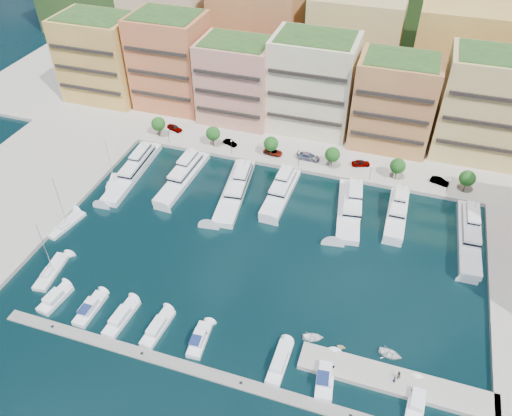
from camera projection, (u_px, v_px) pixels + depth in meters
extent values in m
plane|color=black|center=(261.00, 252.00, 104.69)|extent=(400.00, 400.00, 0.00)
cube|color=#9E998E|center=(323.00, 112.00, 149.80)|extent=(220.00, 64.00, 2.00)
cube|color=#163214|center=(351.00, 51.00, 184.72)|extent=(240.00, 40.00, 58.00)
cube|color=gray|center=(190.00, 369.00, 83.58)|extent=(72.00, 2.20, 0.35)
cube|color=#9E998E|center=(395.00, 383.00, 81.59)|extent=(32.00, 5.00, 2.00)
cube|color=#E7B954|center=(101.00, 59.00, 148.31)|extent=(22.00, 16.00, 24.00)
cube|color=black|center=(85.00, 70.00, 142.30)|extent=(20.24, 0.50, 0.90)
cube|color=#284A1D|center=(92.00, 17.00, 140.32)|extent=(19.36, 14.08, 0.80)
cube|color=#D16945|center=(171.00, 62.00, 143.91)|extent=(20.00, 16.00, 26.00)
cube|color=black|center=(158.00, 74.00, 137.91)|extent=(18.40, 0.50, 0.90)
cube|color=#284A1D|center=(165.00, 15.00, 135.28)|extent=(17.60, 14.08, 0.80)
cube|color=tan|center=(237.00, 82.00, 138.78)|extent=(20.00, 15.00, 22.00)
cube|color=black|center=(227.00, 94.00, 133.14)|extent=(18.40, 0.50, 0.90)
cube|color=#284A1D|center=(236.00, 42.00, 131.44)|extent=(17.60, 13.20, 0.80)
cube|color=#F8E5BF|center=(313.00, 84.00, 134.30)|extent=(22.00, 16.00, 25.00)
cube|color=black|center=(305.00, 98.00, 128.30)|extent=(20.24, 0.50, 0.90)
cube|color=#284A1D|center=(316.00, 37.00, 126.00)|extent=(19.36, 14.08, 0.80)
cube|color=tan|center=(394.00, 103.00, 128.29)|extent=(20.00, 15.00, 23.00)
cube|color=black|center=(391.00, 118.00, 122.65)|extent=(18.40, 0.50, 0.90)
cube|color=#284A1D|center=(403.00, 59.00, 120.63)|extent=(17.60, 13.20, 0.80)
cube|color=tan|center=(486.00, 107.00, 123.58)|extent=(22.00, 16.00, 26.00)
cube|color=black|center=(487.00, 124.00, 117.58)|extent=(20.24, 0.50, 0.90)
cube|color=#284A1D|center=(503.00, 55.00, 114.95)|extent=(19.36, 14.08, 0.80)
cube|color=#F8E5BF|center=(169.00, 25.00, 161.23)|extent=(26.00, 18.00, 30.00)
cube|color=tan|center=(257.00, 36.00, 154.14)|extent=(26.00, 18.00, 30.00)
cube|color=tan|center=(353.00, 48.00, 147.05)|extent=(26.00, 18.00, 30.00)
cube|color=#E7B954|center=(460.00, 61.00, 139.95)|extent=(26.00, 18.00, 30.00)
cylinder|color=#473323|center=(159.00, 131.00, 136.91)|extent=(0.24, 0.24, 3.00)
sphere|color=#124115|center=(158.00, 124.00, 135.47)|extent=(3.80, 3.80, 3.80)
cylinder|color=#473323|center=(213.00, 141.00, 133.13)|extent=(0.24, 0.24, 3.00)
sphere|color=#124115|center=(213.00, 134.00, 131.68)|extent=(3.80, 3.80, 3.80)
cylinder|color=#473323|center=(271.00, 151.00, 129.35)|extent=(0.24, 0.24, 3.00)
sphere|color=#124115|center=(271.00, 144.00, 127.90)|extent=(3.80, 3.80, 3.80)
cylinder|color=#473323|center=(332.00, 162.00, 125.56)|extent=(0.24, 0.24, 3.00)
sphere|color=#124115|center=(332.00, 155.00, 124.12)|extent=(3.80, 3.80, 3.80)
cylinder|color=#473323|center=(396.00, 174.00, 121.78)|extent=(0.24, 0.24, 3.00)
sphere|color=#124115|center=(398.00, 166.00, 120.33)|extent=(3.80, 3.80, 3.80)
cylinder|color=#473323|center=(465.00, 186.00, 118.00)|extent=(0.24, 0.24, 3.00)
sphere|color=#124115|center=(467.00, 178.00, 116.55)|extent=(3.80, 3.80, 3.80)
cylinder|color=black|center=(169.00, 136.00, 133.97)|extent=(0.10, 0.10, 4.00)
sphere|color=#FFF2CC|center=(168.00, 130.00, 132.65)|extent=(0.30, 0.30, 0.30)
cylinder|color=black|center=(232.00, 148.00, 129.72)|extent=(0.10, 0.10, 4.00)
sphere|color=#FFF2CC|center=(231.00, 141.00, 128.40)|extent=(0.30, 0.30, 0.30)
cylinder|color=black|center=(299.00, 160.00, 125.46)|extent=(0.10, 0.10, 4.00)
sphere|color=#FFF2CC|center=(299.00, 153.00, 124.14)|extent=(0.30, 0.30, 0.30)
cylinder|color=black|center=(370.00, 173.00, 121.20)|extent=(0.10, 0.10, 4.00)
sphere|color=#FFF2CC|center=(372.00, 166.00, 119.88)|extent=(0.30, 0.30, 0.30)
cylinder|color=black|center=(447.00, 187.00, 116.95)|extent=(0.10, 0.10, 4.00)
sphere|color=#FFF2CC|center=(450.00, 180.00, 115.63)|extent=(0.30, 0.30, 0.30)
cube|color=white|center=(133.00, 174.00, 125.35)|extent=(5.51, 26.07, 2.30)
cube|color=white|center=(137.00, 161.00, 125.91)|extent=(4.20, 14.39, 1.80)
cube|color=black|center=(137.00, 161.00, 125.91)|extent=(4.26, 14.46, 0.55)
cube|color=white|center=(140.00, 152.00, 126.39)|extent=(2.95, 7.88, 1.40)
cylinder|color=#B2B2B7|center=(142.00, 143.00, 126.49)|extent=(0.14, 0.14, 1.80)
cube|color=white|center=(183.00, 179.00, 123.58)|extent=(5.54, 22.55, 2.30)
cube|color=white|center=(186.00, 168.00, 123.89)|extent=(4.29, 12.45, 1.80)
cube|color=black|center=(186.00, 168.00, 123.89)|extent=(4.36, 12.52, 0.55)
cube|color=white|center=(188.00, 158.00, 124.16)|extent=(3.05, 6.82, 1.40)
cylinder|color=#B2B2B7|center=(190.00, 150.00, 124.11)|extent=(0.14, 0.14, 1.80)
cube|color=black|center=(183.00, 181.00, 123.87)|extent=(5.59, 22.60, 0.35)
cube|color=white|center=(235.00, 193.00, 119.40)|extent=(7.73, 25.12, 2.30)
cube|color=white|center=(238.00, 180.00, 119.88)|extent=(5.57, 13.97, 1.80)
cube|color=black|center=(238.00, 180.00, 119.88)|extent=(5.64, 14.04, 0.55)
cube|color=white|center=(240.00, 170.00, 120.29)|extent=(3.79, 7.71, 1.40)
cylinder|color=#B2B2B7|center=(242.00, 161.00, 120.33)|extent=(0.14, 0.14, 1.80)
cube|color=white|center=(280.00, 194.00, 118.95)|extent=(5.17, 19.16, 2.30)
cube|color=white|center=(283.00, 183.00, 119.02)|extent=(4.11, 10.57, 1.80)
cube|color=black|center=(283.00, 183.00, 119.02)|extent=(4.17, 10.63, 0.55)
cube|color=white|center=(285.00, 174.00, 119.10)|extent=(2.96, 5.78, 1.40)
cylinder|color=#B2B2B7|center=(286.00, 166.00, 118.90)|extent=(0.14, 0.14, 1.80)
cube|color=white|center=(349.00, 212.00, 114.09)|extent=(7.97, 22.12, 2.30)
cube|color=white|center=(351.00, 199.00, 114.34)|extent=(5.72, 12.36, 1.80)
cube|color=black|center=(351.00, 199.00, 114.34)|extent=(5.79, 12.42, 0.55)
cube|color=white|center=(353.00, 189.00, 114.57)|extent=(3.87, 6.85, 1.40)
cylinder|color=#B2B2B7|center=(355.00, 180.00, 114.49)|extent=(0.14, 0.14, 1.80)
cube|color=black|center=(348.00, 213.00, 114.38)|extent=(8.02, 22.18, 0.35)
cube|color=white|center=(396.00, 215.00, 113.10)|extent=(4.31, 17.53, 2.30)
cube|color=white|center=(399.00, 204.00, 113.05)|extent=(3.50, 9.65, 1.80)
cube|color=black|center=(399.00, 204.00, 113.05)|extent=(3.56, 9.71, 0.55)
cube|color=white|center=(401.00, 195.00, 113.04)|extent=(2.55, 5.27, 1.40)
cylinder|color=#B2B2B7|center=(402.00, 186.00, 112.77)|extent=(0.14, 0.14, 1.80)
cube|color=white|center=(468.00, 239.00, 107.20)|extent=(4.99, 23.76, 2.30)
cube|color=white|center=(471.00, 225.00, 107.60)|extent=(3.91, 13.10, 1.80)
cube|color=black|center=(471.00, 225.00, 107.60)|extent=(3.97, 13.16, 0.55)
cube|color=white|center=(473.00, 214.00, 107.95)|extent=(2.79, 7.16, 1.40)
cylinder|color=#B2B2B7|center=(475.00, 204.00, 107.95)|extent=(0.14, 0.14, 1.80)
cube|color=white|center=(56.00, 300.00, 94.55)|extent=(3.66, 7.53, 1.40)
cube|color=white|center=(53.00, 297.00, 93.45)|extent=(2.58, 3.72, 1.10)
cube|color=black|center=(58.00, 292.00, 94.67)|extent=(1.99, 0.35, 0.55)
cube|color=white|center=(91.00, 310.00, 92.75)|extent=(2.78, 8.07, 1.40)
cube|color=white|center=(88.00, 307.00, 91.63)|extent=(2.13, 3.89, 1.10)
cube|color=black|center=(93.00, 301.00, 92.95)|extent=(1.90, 0.13, 0.55)
cube|color=navy|center=(84.00, 309.00, 90.48)|extent=(1.89, 2.44, 0.12)
cube|color=white|center=(122.00, 319.00, 91.21)|extent=(3.27, 9.01, 1.40)
cube|color=white|center=(119.00, 316.00, 90.05)|extent=(2.36, 4.38, 1.10)
cube|color=black|center=(125.00, 309.00, 91.49)|extent=(1.91, 0.24, 0.55)
cube|color=white|center=(158.00, 329.00, 89.47)|extent=(3.18, 8.72, 1.40)
cube|color=white|center=(156.00, 326.00, 88.33)|extent=(2.27, 4.25, 1.10)
cube|color=black|center=(161.00, 320.00, 89.73)|extent=(1.80, 0.24, 0.55)
cube|color=white|center=(200.00, 341.00, 87.56)|extent=(3.09, 7.53, 1.40)
cube|color=white|center=(198.00, 338.00, 86.45)|extent=(2.24, 3.67, 1.10)
cube|color=black|center=(202.00, 332.00, 87.69)|extent=(1.83, 0.24, 0.55)
cube|color=navy|center=(196.00, 340.00, 85.37)|extent=(1.94, 2.34, 0.12)
cube|color=white|center=(280.00, 363.00, 84.10)|extent=(2.69, 8.88, 1.40)
cube|color=white|center=(279.00, 361.00, 82.94)|extent=(2.05, 4.28, 1.10)
cube|color=black|center=(282.00, 353.00, 84.39)|extent=(1.82, 0.13, 0.55)
cube|color=white|center=(325.00, 376.00, 82.26)|extent=(3.87, 9.23, 1.40)
cube|color=white|center=(325.00, 374.00, 81.09)|extent=(2.69, 4.53, 1.10)
cube|color=black|center=(327.00, 366.00, 82.56)|extent=(2.00, 0.35, 0.55)
cube|color=navy|center=(324.00, 378.00, 79.86)|extent=(2.26, 2.91, 0.12)
cube|color=white|center=(416.00, 402.00, 78.80)|extent=(3.12, 7.47, 1.40)
cube|color=white|center=(418.00, 400.00, 77.70)|extent=(2.28, 3.64, 1.10)
cube|color=black|center=(418.00, 392.00, 78.92)|extent=(1.88, 0.23, 0.55)
cube|color=white|center=(114.00, 187.00, 121.57)|extent=(5.67, 9.91, 1.20)
cube|color=white|center=(111.00, 186.00, 120.30)|extent=(2.31, 2.79, 0.60)
cylinder|color=#B2B2B7|center=(110.00, 163.00, 117.67)|extent=(0.14, 0.14, 12.00)
cylinder|color=#B2B2B7|center=(109.00, 185.00, 119.50)|extent=(1.50, 4.10, 0.10)
cube|color=white|center=(52.00, 272.00, 99.99)|extent=(3.87, 10.19, 1.20)
cube|color=white|center=(48.00, 273.00, 98.69)|extent=(1.94, 2.66, 0.60)
cylinder|color=#B2B2B7|center=(44.00, 247.00, 96.10)|extent=(0.14, 0.14, 12.00)
cylinder|color=#B2B2B7|center=(45.00, 272.00, 97.88)|extent=(0.59, 4.46, 0.10)
cube|color=white|center=(66.00, 225.00, 110.80)|extent=(4.55, 10.11, 1.20)
cube|color=white|center=(63.00, 225.00, 109.51)|extent=(2.10, 2.71, 0.60)
cylinder|color=#B2B2B7|center=(60.00, 201.00, 106.90)|extent=(0.14, 0.14, 12.00)
cylinder|color=#B2B2B7|center=(60.00, 224.00, 108.70)|extent=(0.91, 4.34, 0.10)
imported|color=beige|center=(341.00, 347.00, 86.39)|extent=(1.65, 1.45, 0.84)
imported|color=white|center=(313.00, 337.00, 87.89)|extent=(4.28, 3.53, 0.77)
imported|color=white|center=(390.00, 354.00, 85.27)|extent=(4.36, 3.40, 0.83)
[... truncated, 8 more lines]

